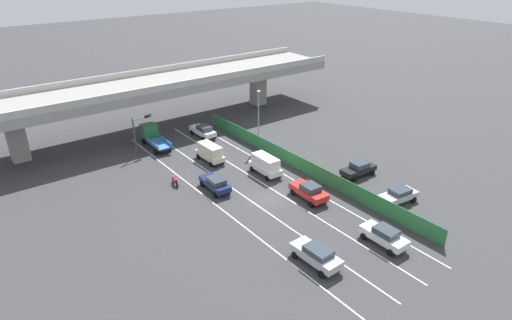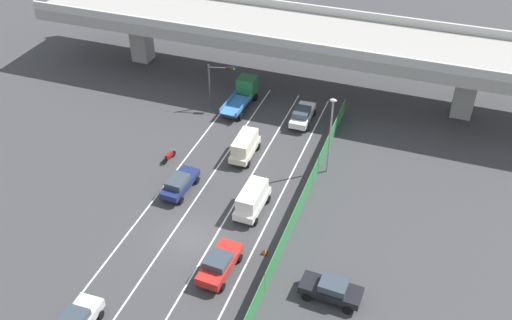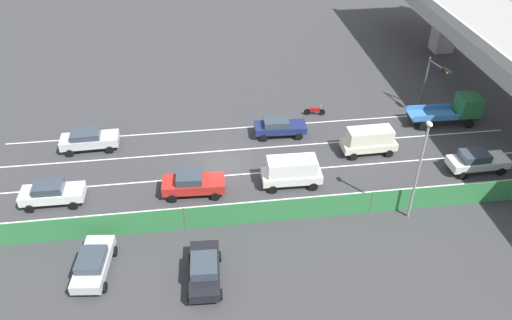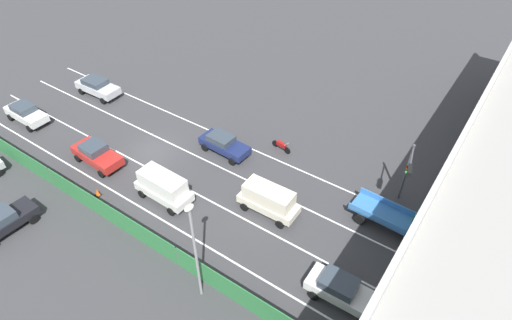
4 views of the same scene
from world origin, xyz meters
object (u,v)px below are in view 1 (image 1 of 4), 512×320
Objects in this scene: car_hatchback_white at (384,235)px; parked_wagon_silver at (399,195)px; car_sedan_red at (309,191)px; car_van_white at (265,164)px; motorcycle at (175,181)px; car_sedan_silver at (316,254)px; street_lamp at (259,113)px; traffic_cone at (307,180)px; car_van_cream at (210,152)px; parked_sedan_dark at (359,168)px; flatbed_truck_blue at (152,136)px; car_sedan_white at (203,130)px; traffic_light at (140,127)px; car_sedan_navy at (215,183)px.

parked_wagon_silver is (7.14, 3.76, -0.05)m from car_hatchback_white.
car_van_white reaches higher than car_sedan_red.
parked_wagon_silver is (16.79, -17.48, 0.43)m from motorcycle.
car_sedan_silver is 6.92m from car_hatchback_white.
motorcycle is 24.24m from parked_wagon_silver.
motorcycle is 0.25× the size of street_lamp.
car_van_white is 10.58m from motorcycle.
car_van_white is (-0.11, 7.30, 0.33)m from car_sedan_red.
street_lamp is at bearing 80.49° from traffic_cone.
car_van_cream is (-3.29, 6.99, -0.03)m from car_van_white.
parked_sedan_dark reaches higher than motorcycle.
car_van_cream is 24.42m from car_hatchback_white.
car_van_cream is 2.28× the size of motorcycle.
car_van_white is at bearing 140.95° from parked_sedan_dark.
traffic_cone is (9.45, -20.49, -1.06)m from flatbed_truck_blue.
traffic_light reaches higher than car_sedan_white.
car_sedan_navy is 0.96× the size of car_sedan_white.
street_lamp is at bearing 32.07° from car_sedan_navy.
car_van_white reaches higher than car_sedan_white.
car_van_white is 1.01× the size of car_van_cream.
car_sedan_red is 1.04× the size of car_hatchback_white.
parked_wagon_silver is at bearing 8.58° from car_sedan_silver.
traffic_light is at bearing 121.67° from traffic_cone.
car_van_cream is 9.78m from flatbed_truck_blue.
parked_wagon_silver is 21.30m from street_lamp.
car_hatchback_white is 13.12m from traffic_cone.
traffic_light reaches higher than flatbed_truck_blue.
car_sedan_red reaches higher than car_sedan_white.
street_lamp reaches higher than car_sedan_red.
car_sedan_red is 1.03× the size of car_sedan_navy.
car_van_white is 0.72× the size of flatbed_truck_blue.
car_sedan_navy is 1.00× the size of parked_sedan_dark.
car_sedan_white is 28.79m from parked_wagon_silver.
traffic_cone is at bearing 157.21° from parked_sedan_dark.
car_sedan_silver is 15.79m from car_sedan_navy.
car_van_cream is 9.66m from traffic_light.
car_sedan_silver is 1.05× the size of parked_wagon_silver.
car_hatchback_white is 8.06m from parked_wagon_silver.
parked_sedan_dark reaches higher than car_sedan_navy.
traffic_light is (-2.17, -1.67, 2.21)m from flatbed_truck_blue.
traffic_light is at bearing 94.17° from car_sedan_silver.
street_lamp is (-2.45, 20.83, 3.72)m from parked_wagon_silver.
car_van_white is at bearing -22.39° from motorcycle.
street_lamp is (4.48, 14.66, 3.66)m from car_sedan_red.
street_lamp is at bearing 79.21° from car_hatchback_white.
traffic_cone is at bearing -58.33° from traffic_light.
car_van_white is 10.87m from parked_sedan_dark.
flatbed_truck_blue is (-0.02, 31.65, 0.40)m from car_sedan_silver.
street_lamp reaches higher than parked_wagon_silver.
car_sedan_red is 8.34m from parked_sedan_dark.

